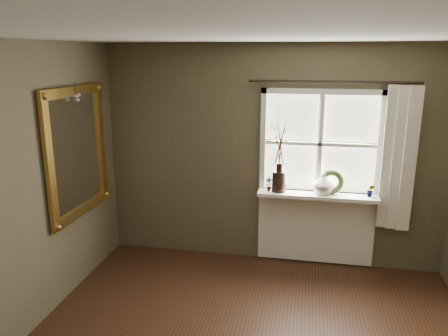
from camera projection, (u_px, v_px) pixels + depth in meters
name	position (u px, v px, depth m)	size (l,w,h in m)	color
ceiling	(244.00, 34.00, 2.66)	(4.50, 4.50, 0.00)	silver
wall_back	(272.00, 156.00, 5.18)	(4.00, 0.10, 2.60)	brown
window_frame	(320.00, 144.00, 4.96)	(1.36, 0.06, 1.24)	white
window_sill	(317.00, 195.00, 5.01)	(1.36, 0.26, 0.04)	white
window_apron	(315.00, 227.00, 5.23)	(1.36, 0.04, 0.88)	white
dark_jug	(279.00, 181.00, 5.06)	(0.16, 0.16, 0.24)	black
cream_vase	(323.00, 184.00, 4.96)	(0.24, 0.24, 0.25)	beige
wreath	(331.00, 184.00, 4.99)	(0.28, 0.28, 0.07)	#31431D
potted_plant_left	(269.00, 184.00, 5.09)	(0.08, 0.06, 0.16)	#31431D
potted_plant_right	(371.00, 190.00, 4.88)	(0.08, 0.06, 0.15)	#31431D
curtain	(398.00, 159.00, 4.74)	(0.36, 0.12, 1.59)	beige
curtain_rod	(333.00, 82.00, 4.71)	(0.03, 0.03, 1.84)	black
gilt_mirror	(77.00, 152.00, 4.59)	(0.10, 1.15, 1.37)	white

